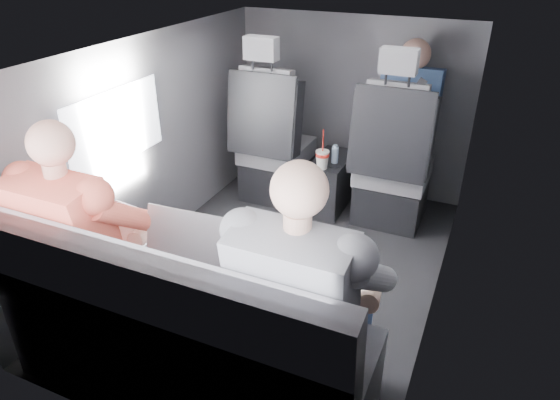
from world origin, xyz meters
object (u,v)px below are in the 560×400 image
at_px(laptop_white, 130,227).
at_px(front_seat_right, 392,171).
at_px(passenger_rear_left, 94,243).
at_px(center_console, 330,183).
at_px(front_seat_left, 273,151).
at_px(passenger_front_right, 408,112).
at_px(rear_bench, 183,345).
at_px(laptop_black, 320,285).
at_px(laptop_silver, 205,247).
at_px(soda_cup, 322,159).
at_px(passenger_rear_right, 307,303).
at_px(water_bottle, 335,155).

bearing_deg(laptop_white, front_seat_right, 60.90).
bearing_deg(passenger_rear_left, center_console, 74.91).
xyz_separation_m(front_seat_left, passenger_rear_left, (-0.05, -1.81, 0.23)).
bearing_deg(front_seat_right, passenger_front_right, 85.52).
relative_size(rear_bench, laptop_black, 4.35).
bearing_deg(laptop_silver, soda_cup, 89.45).
distance_m(rear_bench, passenger_rear_right, 0.62).
bearing_deg(laptop_black, passenger_rear_left, -172.95).
distance_m(front_seat_left, center_console, 0.49).
xyz_separation_m(laptop_silver, passenger_rear_right, (0.54, -0.17, 0.00)).
height_order(center_console, laptop_black, laptop_black).
bearing_deg(laptop_white, passenger_front_right, 63.86).
height_order(rear_bench, water_bottle, rear_bench).
xyz_separation_m(soda_cup, laptop_silver, (-0.01, -1.49, 0.17)).
bearing_deg(laptop_white, soda_cup, 73.21).
distance_m(rear_bench, laptop_silver, 0.42).
relative_size(front_seat_left, laptop_silver, 3.03).
height_order(front_seat_right, passenger_rear_right, front_seat_right).
relative_size(soda_cup, water_bottle, 1.99).
height_order(rear_bench, passenger_rear_right, passenger_rear_right).
xyz_separation_m(laptop_silver, laptop_black, (0.55, -0.04, -0.01)).
distance_m(water_bottle, passenger_front_right, 0.59).
bearing_deg(center_console, passenger_front_right, 24.88).
relative_size(rear_bench, soda_cup, 5.58).
height_order(front_seat_left, soda_cup, front_seat_left).
relative_size(center_console, laptop_black, 1.30).
distance_m(front_seat_right, laptop_white, 1.87).
height_order(rear_bench, passenger_rear_left, passenger_rear_left).
distance_m(front_seat_left, laptop_black, 1.96).
bearing_deg(passenger_rear_left, soda_cup, 73.53).
bearing_deg(laptop_white, passenger_rear_left, -103.95).
height_order(laptop_white, laptop_black, laptop_black).
xyz_separation_m(front_seat_right, rear_bench, (-0.45, -1.90, -0.09)).
bearing_deg(rear_bench, passenger_rear_right, 10.32).
height_order(soda_cup, laptop_black, laptop_black).
distance_m(rear_bench, passenger_front_right, 2.25).
distance_m(center_console, laptop_white, 1.77).
distance_m(laptop_white, passenger_rear_left, 0.19).
xyz_separation_m(laptop_white, passenger_front_right, (0.92, 1.88, 0.12)).
distance_m(laptop_white, passenger_front_right, 2.09).
bearing_deg(rear_bench, passenger_rear_left, 169.20).
relative_size(soda_cup, passenger_front_right, 0.35).
xyz_separation_m(laptop_black, passenger_rear_right, (-0.00, -0.13, 0.01)).
height_order(front_seat_right, rear_bench, front_seat_right).
xyz_separation_m(laptop_silver, passenger_front_right, (0.49, 1.90, 0.11)).
xyz_separation_m(laptop_black, passenger_front_right, (-0.05, 1.94, 0.12)).
relative_size(soda_cup, passenger_rear_right, 0.23).
xyz_separation_m(front_seat_left, passenger_rear_right, (0.97, -1.81, 0.24)).
relative_size(rear_bench, passenger_front_right, 1.96).
distance_m(front_seat_right, water_bottle, 0.41).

